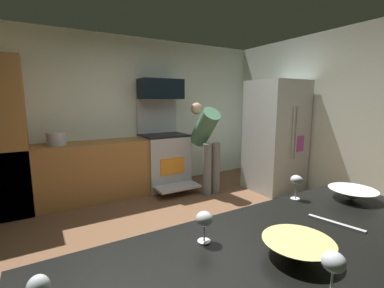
{
  "coord_description": "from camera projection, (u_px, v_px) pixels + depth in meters",
  "views": [
    {
      "loc": [
        -1.5,
        -2.25,
        1.54
      ],
      "look_at": [
        0.01,
        0.3,
        1.05
      ],
      "focal_mm": 24.85,
      "sensor_mm": 36.0,
      "label": 1
    }
  ],
  "objects": [
    {
      "name": "refrigerator",
      "position": [
        275.0,
        136.0,
        4.55
      ],
      "size": [
        0.84,
        0.78,
        1.86
      ],
      "color": "#B3BAB7",
      "rests_on": "ground"
    },
    {
      "name": "mixing_bowl_small",
      "position": [
        298.0,
        248.0,
        1.09
      ],
      "size": [
        0.29,
        0.29,
        0.07
      ],
      "primitive_type": "cone",
      "rotation": [
        3.14,
        0.0,
        0.0
      ],
      "color": "#E2CE71",
      "rests_on": "counter_island"
    },
    {
      "name": "oven_range",
      "position": [
        164.0,
        159.0,
        4.71
      ],
      "size": [
        0.76,
        1.0,
        1.56
      ],
      "color": "#B1B1B5",
      "rests_on": "ground"
    },
    {
      "name": "mixing_bowl_large",
      "position": [
        352.0,
        194.0,
        1.73
      ],
      "size": [
        0.29,
        0.29,
        0.07
      ],
      "primitive_type": "cone",
      "rotation": [
        3.14,
        0.0,
        0.0
      ],
      "color": "white",
      "rests_on": "counter_island"
    },
    {
      "name": "person_cook",
      "position": [
        206.0,
        139.0,
        4.41
      ],
      "size": [
        0.31,
        0.69,
        1.5
      ],
      "color": "slate",
      "rests_on": "ground"
    },
    {
      "name": "stock_pot",
      "position": [
        56.0,
        139.0,
        3.8
      ],
      "size": [
        0.26,
        0.26,
        0.19
      ],
      "primitive_type": "cylinder",
      "color": "#B6B2C0",
      "rests_on": "lower_cabinet_run"
    },
    {
      "name": "wine_glass_mid",
      "position": [
        296.0,
        181.0,
        1.72
      ],
      "size": [
        0.07,
        0.07,
        0.16
      ],
      "color": "silver",
      "rests_on": "counter_island"
    },
    {
      "name": "lower_cabinet_run",
      "position": [
        85.0,
        172.0,
        4.07
      ],
      "size": [
        2.4,
        0.6,
        0.9
      ],
      "primitive_type": "cube",
      "color": "#A16A35",
      "rests_on": "ground"
    },
    {
      "name": "microwave",
      "position": [
        161.0,
        89.0,
        4.59
      ],
      "size": [
        0.74,
        0.38,
        0.34
      ],
      "primitive_type": "cube",
      "color": "black",
      "rests_on": "oven_range"
    },
    {
      "name": "wall_right",
      "position": [
        347.0,
        116.0,
        3.98
      ],
      "size": [
        0.12,
        4.8,
        2.6
      ],
      "primitive_type": "cube",
      "color": "silver",
      "rests_on": "ground"
    },
    {
      "name": "wine_glass_near",
      "position": [
        204.0,
        220.0,
        1.2
      ],
      "size": [
        0.08,
        0.08,
        0.15
      ],
      "color": "silver",
      "rests_on": "counter_island"
    },
    {
      "name": "wine_glass_extra",
      "position": [
        333.0,
        264.0,
        0.85
      ],
      "size": [
        0.08,
        0.08,
        0.16
      ],
      "color": "silver",
      "rests_on": "counter_island"
    },
    {
      "name": "cabinet_column",
      "position": [
        1.0,
        138.0,
        3.47
      ],
      "size": [
        0.6,
        0.6,
        2.1
      ],
      "primitive_type": "cube",
      "color": "#A16A35",
      "rests_on": "ground"
    },
    {
      "name": "ground_plane",
      "position": [
        205.0,
        243.0,
        2.92
      ],
      "size": [
        5.2,
        4.8,
        0.02
      ],
      "primitive_type": "cube",
      "color": "brown"
    },
    {
      "name": "knife_chef",
      "position": [
        336.0,
        223.0,
        1.39
      ],
      "size": [
        0.09,
        0.28,
        0.01
      ],
      "primitive_type": "cube",
      "rotation": [
        0.0,
        0.0,
        1.81
      ],
      "color": "#B7BABF",
      "rests_on": "counter_island"
    },
    {
      "name": "wall_back",
      "position": [
        133.0,
        114.0,
        4.69
      ],
      "size": [
        5.2,
        0.12,
        2.6
      ],
      "primitive_type": "cube",
      "color": "silver",
      "rests_on": "ground"
    }
  ]
}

